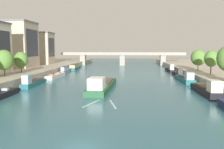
{
  "coord_description": "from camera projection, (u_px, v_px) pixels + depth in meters",
  "views": [
    {
      "loc": [
        4.58,
        -20.36,
        9.27
      ],
      "look_at": [
        0.0,
        36.78,
        2.87
      ],
      "focal_mm": 37.31,
      "sensor_mm": 36.0,
      "label": 1
    }
  ],
  "objects": [
    {
      "name": "barge_midriver",
      "position": [
        102.0,
        85.0,
        52.94
      ],
      "size": [
        5.12,
        22.22,
        3.47
      ],
      "color": "#235633",
      "rests_on": "ground"
    },
    {
      "name": "tree_right_far",
      "position": [
        211.0,
        59.0,
        63.76
      ],
      "size": [
        3.76,
        3.76,
        6.68
      ],
      "color": "brown",
      "rests_on": "quay_right"
    },
    {
      "name": "tree_right_distant",
      "position": [
        198.0,
        58.0,
        75.5
      ],
      "size": [
        4.77,
        4.77,
        6.82
      ],
      "color": "brown",
      "rests_on": "quay_right"
    },
    {
      "name": "tree_left_distant",
      "position": [
        21.0,
        60.0,
        69.79
      ],
      "size": [
        4.1,
        4.1,
        6.21
      ],
      "color": "brown",
      "rests_on": "quay_left"
    },
    {
      "name": "moored_boat_right_upstream",
      "position": [
        185.0,
        79.0,
        64.6
      ],
      "size": [
        2.77,
        14.27,
        3.14
      ],
      "color": "#23666B",
      "rests_on": "ground"
    },
    {
      "name": "moored_boat_left_upstream",
      "position": [
        33.0,
        82.0,
        57.97
      ],
      "size": [
        2.28,
        12.47,
        3.15
      ],
      "color": "#23666B",
      "rests_on": "ground"
    },
    {
      "name": "tree_left_second",
      "position": [
        4.0,
        60.0,
        60.05
      ],
      "size": [
        4.69,
        4.69,
        6.81
      ],
      "color": "brown",
      "rests_on": "quay_left"
    },
    {
      "name": "moored_boat_left_downstream",
      "position": [
        56.0,
        76.0,
        75.22
      ],
      "size": [
        2.59,
        14.03,
        2.15
      ],
      "color": "silver",
      "rests_on": "ground"
    },
    {
      "name": "moored_boat_left_lone",
      "position": [
        65.0,
        70.0,
        88.82
      ],
      "size": [
        1.74,
        10.24,
        2.5
      ],
      "color": "gray",
      "rests_on": "ground"
    },
    {
      "name": "building_left_corner",
      "position": [
        13.0,
        45.0,
        87.34
      ],
      "size": [
        15.53,
        13.09,
        17.16
      ],
      "color": "#B2A38E",
      "rests_on": "quay_left"
    },
    {
      "name": "building_left_tall",
      "position": [
        35.0,
        48.0,
        107.13
      ],
      "size": [
        16.44,
        9.67,
        14.53
      ],
      "color": "#B2A38E",
      "rests_on": "quay_left"
    },
    {
      "name": "moored_boat_right_downstream",
      "position": [
        178.0,
        74.0,
        78.19
      ],
      "size": [
        2.11,
        11.47,
        2.9
      ],
      "color": "black",
      "rests_on": "ground"
    },
    {
      "name": "moored_boat_left_far",
      "position": [
        75.0,
        67.0,
        103.77
      ],
      "size": [
        3.36,
        14.9,
        2.36
      ],
      "color": "#23666B",
      "rests_on": "ground"
    },
    {
      "name": "ground_plane",
      "position": [
        80.0,
        149.0,
        21.56
      ],
      "size": [
        400.0,
        400.0,
        0.0
      ],
      "primitive_type": "plane",
      "color": "#336675"
    },
    {
      "name": "moored_boat_right_far",
      "position": [
        170.0,
        70.0,
        92.69
      ],
      "size": [
        2.18,
        11.12,
        3.22
      ],
      "color": "black",
      "rests_on": "ground"
    },
    {
      "name": "wake_behind_barge",
      "position": [
        102.0,
        104.0,
        39.27
      ],
      "size": [
        5.59,
        6.04,
        0.03
      ],
      "color": "#A5D1DB",
      "rests_on": "ground"
    },
    {
      "name": "moored_boat_right_midway",
      "position": [
        207.0,
        90.0,
        46.94
      ],
      "size": [
        2.91,
        14.27,
        3.47
      ],
      "color": "black",
      "rests_on": "ground"
    },
    {
      "name": "bridge_far",
      "position": [
        122.0,
        57.0,
        128.75
      ],
      "size": [
        68.17,
        4.4,
        7.2
      ],
      "color": "gray",
      "rests_on": "ground"
    }
  ]
}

